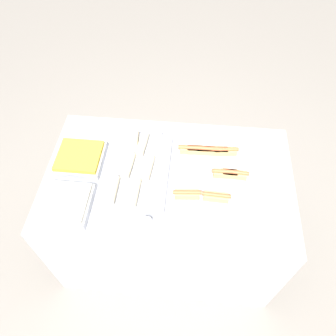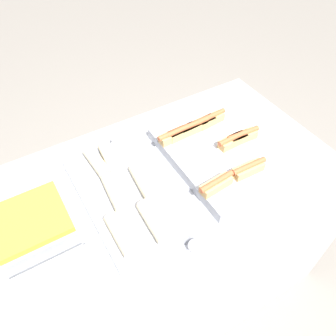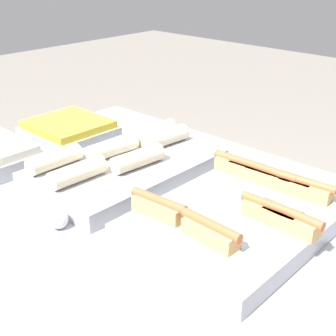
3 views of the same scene
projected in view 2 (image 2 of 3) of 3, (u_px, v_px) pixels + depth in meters
ground_plane at (168, 273)px, 1.95m from camera, size 12.00×12.00×0.00m
counter at (169, 236)px, 1.63m from camera, size 1.42×0.86×0.86m
tray_hotdogs at (216, 152)px, 1.37m from camera, size 0.40×0.53×0.10m
tray_wraps at (129, 193)px, 1.22m from camera, size 0.34×0.54×0.10m
tray_side_front at (60, 301)px, 0.96m from camera, size 0.27×0.25×0.07m
tray_side_back at (32, 224)px, 1.13m from camera, size 0.27×0.25×0.07m
serving_spoon_near at (189, 249)px, 1.09m from camera, size 0.25×0.05×0.05m
serving_spoon_far at (113, 142)px, 1.43m from camera, size 0.23×0.05×0.05m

